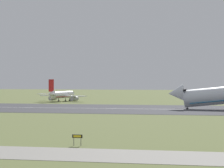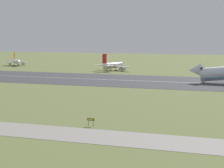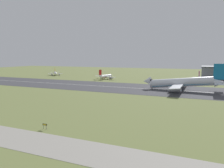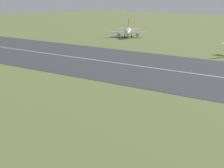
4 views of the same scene
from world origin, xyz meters
name	(u,v)px [view 1 (image 1 of 4)]	position (x,y,z in m)	size (l,w,h in m)	color
ground_plane	(38,125)	(0.00, 64.62, 0.00)	(697.77, 697.77, 0.00)	olive
runway_strip	(100,108)	(0.00, 129.25, 0.03)	(457.77, 53.51, 0.06)	#3D3D42
runway_centreline	(100,108)	(0.00, 129.25, 0.07)	(411.99, 0.70, 0.01)	silver
airplane_parked_centre	(62,95)	(-29.66, 180.23, 2.97)	(24.06, 21.67, 10.09)	white
runway_sign	(77,137)	(18.86, 29.91, 1.37)	(1.67, 0.14, 1.80)	#4C4C51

